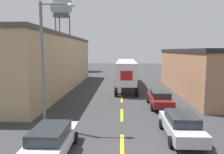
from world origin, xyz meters
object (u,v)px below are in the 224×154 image
at_px(parked_car_right_mid, 160,98).
at_px(street_lamp, 46,57).
at_px(water_tower, 61,6).
at_px(parked_car_right_near, 181,125).
at_px(semi_truck, 126,70).
at_px(parked_car_left_near, 51,141).

xyz_separation_m(parked_car_right_mid, street_lamp, (-8.46, -5.78, 3.98)).
bearing_deg(water_tower, parked_car_right_near, -66.64).
relative_size(parked_car_right_near, water_tower, 0.24).
relative_size(parked_car_right_mid, street_lamp, 0.57).
distance_m(semi_truck, parked_car_right_mid, 11.65).
distance_m(parked_car_left_near, water_tower, 50.03).
xyz_separation_m(parked_car_right_near, water_tower, (-18.80, 43.52, 15.46)).
xyz_separation_m(parked_car_right_mid, parked_car_left_near, (-7.00, -9.77, 0.00)).
xyz_separation_m(semi_truck, parked_car_right_mid, (2.87, -11.18, -1.55)).
bearing_deg(parked_car_right_mid, parked_car_left_near, -125.60).
relative_size(parked_car_right_near, street_lamp, 0.57).
bearing_deg(parked_car_right_near, street_lamp, 170.49).
height_order(parked_car_right_near, street_lamp, street_lamp).
height_order(parked_car_left_near, street_lamp, street_lamp).
xyz_separation_m(parked_car_right_near, parked_car_right_mid, (0.00, 7.20, 0.00)).
relative_size(semi_truck, water_tower, 0.79).
distance_m(water_tower, street_lamp, 44.85).
distance_m(parked_car_right_near, parked_car_left_near, 7.46).
height_order(parked_car_right_near, parked_car_right_mid, same).
distance_m(semi_truck, parked_car_left_near, 21.42).
relative_size(semi_truck, parked_car_right_mid, 3.24).
height_order(parked_car_right_mid, street_lamp, street_lamp).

